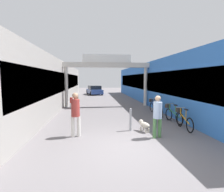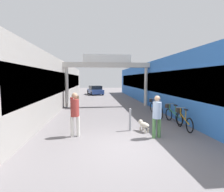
{
  "view_description": "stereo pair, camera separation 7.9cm",
  "coord_description": "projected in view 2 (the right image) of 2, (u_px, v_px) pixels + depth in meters",
  "views": [
    {
      "loc": [
        -1.12,
        -5.69,
        2.35
      ],
      "look_at": [
        0.0,
        4.84,
        1.3
      ],
      "focal_mm": 28.0,
      "sensor_mm": 36.0,
      "label": 1
    },
    {
      "loc": [
        -1.04,
        -5.7,
        2.35
      ],
      "look_at": [
        0.0,
        4.84,
        1.3
      ],
      "focal_mm": 28.0,
      "sensor_mm": 36.0,
      "label": 2
    }
  ],
  "objects": [
    {
      "name": "bicycle_blue_farthest",
      "position": [
        154.0,
        107.0,
        11.99
      ],
      "size": [
        0.46,
        1.69,
        0.98
      ],
      "color": "black",
      "rests_on": "ground_plane"
    },
    {
      "name": "bicycle_orange_nearest",
      "position": [
        183.0,
        120.0,
        8.17
      ],
      "size": [
        0.46,
        1.69,
        0.98
      ],
      "color": "black",
      "rests_on": "ground_plane"
    },
    {
      "name": "storefront_right",
      "position": [
        157.0,
        83.0,
        17.18
      ],
      "size": [
        3.0,
        26.0,
        3.79
      ],
      "color": "blue",
      "rests_on": "ground_plane"
    },
    {
      "name": "pedestrian_with_dog",
      "position": [
        157.0,
        114.0,
        6.88
      ],
      "size": [
        0.42,
        0.42,
        1.69
      ],
      "color": "#4C7F47",
      "rests_on": "ground_plane"
    },
    {
      "name": "cafe_chair_wood_farther",
      "position": [
        76.0,
        100.0,
        15.16
      ],
      "size": [
        0.53,
        0.53,
        0.89
      ],
      "color": "gray",
      "rests_on": "ground_plane"
    },
    {
      "name": "storefront_left",
      "position": [
        51.0,
        84.0,
        16.19
      ],
      "size": [
        3.0,
        26.0,
        3.79
      ],
      "color": "#9E9993",
      "rests_on": "ground_plane"
    },
    {
      "name": "bicycle_black_third",
      "position": [
        158.0,
        110.0,
        10.83
      ],
      "size": [
        0.46,
        1.69,
        0.98
      ],
      "color": "black",
      "rests_on": "ground_plane"
    },
    {
      "name": "dog_on_leash",
      "position": [
        144.0,
        125.0,
        7.77
      ],
      "size": [
        0.47,
        0.71,
        0.5
      ],
      "color": "beige",
      "rests_on": "ground_plane"
    },
    {
      "name": "parked_car_blue",
      "position": [
        95.0,
        90.0,
        26.06
      ],
      "size": [
        2.56,
        4.28,
        1.33
      ],
      "color": "#2D478C",
      "rests_on": "ground_plane"
    },
    {
      "name": "bollard_post_metal",
      "position": [
        130.0,
        119.0,
        7.88
      ],
      "size": [
        0.1,
        0.1,
        1.04
      ],
      "color": "gray",
      "rests_on": "ground_plane"
    },
    {
      "name": "pedestrian_companion",
      "position": [
        75.0,
        111.0,
        7.03
      ],
      "size": [
        0.4,
        0.39,
        1.79
      ],
      "color": "silver",
      "rests_on": "ground_plane"
    },
    {
      "name": "cafe_chair_red_nearer",
      "position": [
        73.0,
        102.0,
        13.79
      ],
      "size": [
        0.56,
        0.56,
        0.89
      ],
      "color": "gray",
      "rests_on": "ground_plane"
    },
    {
      "name": "arcade_sign_gateway",
      "position": [
        107.0,
        70.0,
        14.55
      ],
      "size": [
        7.4,
        0.47,
        4.33
      ],
      "color": "beige",
      "rests_on": "ground_plane"
    },
    {
      "name": "bicycle_green_second",
      "position": [
        173.0,
        114.0,
        9.48
      ],
      "size": [
        0.46,
        1.68,
        0.98
      ],
      "color": "black",
      "rests_on": "ground_plane"
    },
    {
      "name": "ground_plane",
      "position": [
        126.0,
        148.0,
        5.98
      ],
      "size": [
        80.0,
        80.0,
        0.0
      ],
      "primitive_type": "plane",
      "color": "slate"
    }
  ]
}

